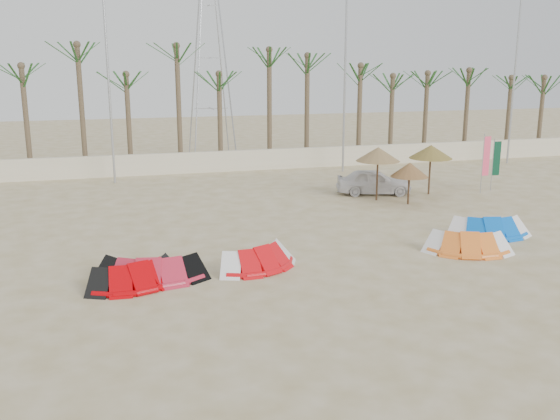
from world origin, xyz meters
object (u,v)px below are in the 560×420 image
object	(u,v)px
kite_red_mid	(150,265)
kite_orange	(464,240)
kite_red_right	(257,255)
car	(374,182)
parasol_right	(431,152)
parasol_mid	(410,170)
parasol_left	(378,154)
kite_blue	(485,225)
kite_red_left	(136,271)

from	to	relation	value
kite_red_mid	kite_orange	distance (m)	11.47
kite_red_right	kite_orange	distance (m)	7.82
kite_orange	kite_red_right	bearing A→B (deg)	177.72
kite_orange	kite_red_mid	bearing A→B (deg)	179.15
car	kite_red_mid	bearing A→B (deg)	144.65
car	parasol_right	bearing A→B (deg)	-89.94
kite_red_right	parasol_right	distance (m)	14.70
kite_red_right	parasol_mid	xyz separation A→B (m)	(9.34, 7.19, 1.30)
kite_red_mid	kite_orange	size ratio (longest dim) A/B	1.08
kite_red_mid	kite_red_right	bearing A→B (deg)	2.21
car	parasol_left	bearing A→B (deg)	177.77
kite_red_right	kite_blue	xyz separation A→B (m)	(9.85, 1.41, 0.00)
kite_red_mid	parasol_right	bearing A→B (deg)	31.25
kite_red_right	car	xyz separation A→B (m)	(8.66, 9.81, 0.25)
kite_orange	parasol_mid	world-z (taller)	parasol_mid
parasol_left	parasol_mid	world-z (taller)	parasol_left
parasol_mid	car	size ratio (longest dim) A/B	0.53
kite_blue	car	bearing A→B (deg)	98.11
kite_blue	parasol_right	world-z (taller)	parasol_right
kite_red_mid	kite_red_left	bearing A→B (deg)	-133.70
kite_red_left	kite_blue	size ratio (longest dim) A/B	0.99
kite_red_right	parasol_right	xyz separation A→B (m)	(11.46, 9.03, 1.84)
kite_orange	parasol_left	xyz separation A→B (m)	(0.39, 8.75, 1.93)
kite_red_mid	kite_red_right	distance (m)	3.66
parasol_right	kite_red_right	bearing A→B (deg)	-141.76
parasol_right	kite_orange	bearing A→B (deg)	-111.28
kite_blue	kite_orange	bearing A→B (deg)	-139.69
kite_red_left	kite_orange	size ratio (longest dim) A/B	0.99
kite_orange	parasol_mid	distance (m)	7.76
kite_red_right	parasol_left	distance (m)	11.93
kite_orange	parasol_right	world-z (taller)	parasol_right
kite_blue	parasol_left	bearing A→B (deg)	103.16
kite_orange	car	distance (m)	10.16
parasol_mid	parasol_right	xyz separation A→B (m)	(2.12, 1.84, 0.53)
kite_red_left	kite_orange	xyz separation A→B (m)	(11.92, 0.30, -0.00)
kite_red_right	kite_blue	world-z (taller)	same
kite_orange	kite_red_left	bearing A→B (deg)	-178.57
kite_orange	parasol_left	world-z (taller)	parasol_left
kite_red_right	parasol_mid	world-z (taller)	parasol_mid
kite_red_left	parasol_mid	bearing A→B (deg)	30.13
kite_red_right	parasol_left	world-z (taller)	parasol_left
car	parasol_mid	bearing A→B (deg)	-149.76
kite_red_left	kite_red_right	world-z (taller)	same
kite_red_left	parasol_left	xyz separation A→B (m)	(12.31, 9.05, 1.93)
parasol_mid	kite_red_mid	bearing A→B (deg)	-150.57
kite_blue	parasol_mid	distance (m)	5.94
kite_blue	parasol_right	bearing A→B (deg)	78.10
kite_blue	parasol_mid	size ratio (longest dim) A/B	1.68
kite_red_right	kite_blue	distance (m)	9.95
kite_red_mid	kite_blue	xyz separation A→B (m)	(13.51, 1.56, -0.00)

